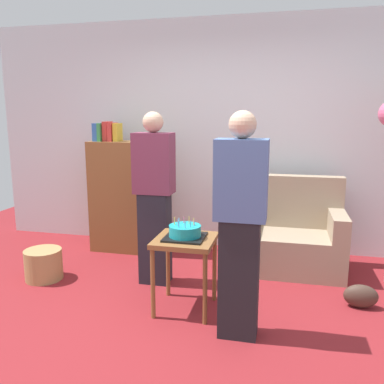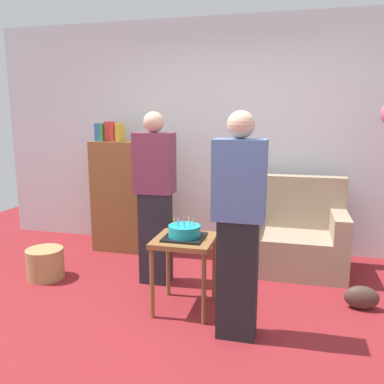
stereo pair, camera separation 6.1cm
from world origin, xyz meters
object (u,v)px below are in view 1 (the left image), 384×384
Objects in this scene: person_holding_cake at (240,226)px; couch at (289,236)px; side_table at (185,249)px; birthday_cake at (185,232)px; bookshelf at (125,195)px; person_blowing_candles at (154,198)px; wicker_basket at (44,264)px; handbag at (361,296)px.

couch is at bearing -98.40° from person_holding_cake.
birthday_cake reaches higher than side_table.
couch is 1.93m from bookshelf.
wicker_basket is (-1.10, -0.20, -0.68)m from person_blowing_candles.
wicker_basket is (-1.51, 0.28, -0.52)m from birthday_cake.
handbag is at bearing 13.96° from side_table.
wicker_basket is at bearing 169.65° from birthday_cake.
person_blowing_candles reaches higher than handbag.
side_table is at bearing -166.04° from handbag.
bookshelf is 5.45× the size of handbag.
person_blowing_candles reaches higher than side_table.
person_blowing_candles is 1.00× the size of person_holding_cake.
bookshelf is at bearing 107.65° from person_blowing_candles.
side_table is 0.38× the size of person_holding_cake.
bookshelf is at bearing -40.55° from person_holding_cake.
bookshelf is (-1.89, 0.15, 0.33)m from couch.
birthday_cake is at bearing -166.04° from handbag.
person_holding_cake is at bearing -61.03° from person_blowing_candles.
bookshelf is 2.47× the size of side_table.
couch is 3.44× the size of birthday_cake.
birthday_cake is at bearing -26.50° from person_holding_cake.
couch is at bearing -4.52° from bookshelf.
couch is 1.46m from birthday_cake.
person_holding_cake is at bearing -46.14° from bookshelf.
birthday_cake is 1.62m from wicker_basket.
person_blowing_candles is at bearing -151.69° from couch.
birthday_cake reaches higher than handbag.
handbag is (0.96, 0.66, -0.73)m from person_holding_cake.
handbag is (0.60, -0.79, -0.24)m from couch.
birthday_cake is (1.06, -1.30, -0.01)m from bookshelf.
handbag is (1.44, 0.36, -0.42)m from side_table.
wicker_basket is at bearing 169.65° from side_table.
side_table is 1.71× the size of wicker_basket.
couch reaches higher than handbag.
couch is at bearing 20.34° from wicker_basket.
person_blowing_candles reaches higher than birthday_cake.
person_blowing_candles is at bearing 176.45° from handbag.
person_blowing_candles is 1.31m from wicker_basket.
bookshelf is at bearing 129.17° from side_table.
side_table is at bearing 42.13° from birthday_cake.
handbag is at bearing -140.02° from person_holding_cake.
birthday_cake reaches higher than wicker_basket.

